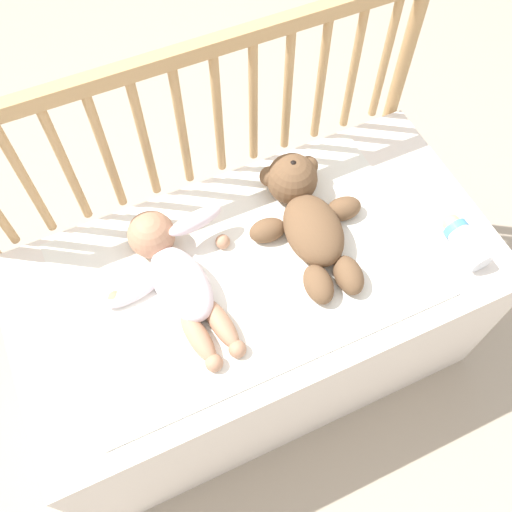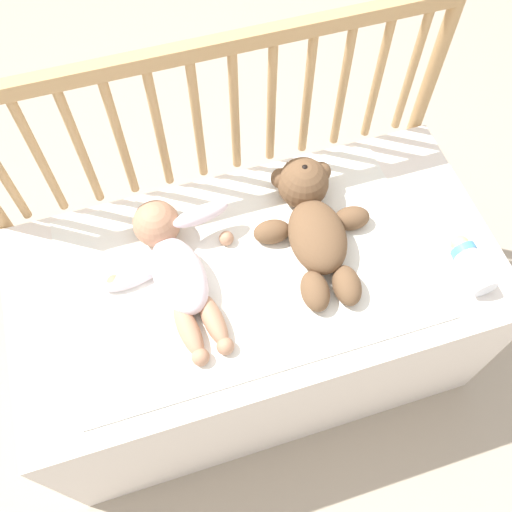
% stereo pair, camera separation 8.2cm
% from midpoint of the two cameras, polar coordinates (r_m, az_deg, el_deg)
% --- Properties ---
extents(ground_plane, '(12.00, 12.00, 0.00)m').
position_cam_midpoint_polar(ground_plane, '(1.86, -1.20, -9.52)').
color(ground_plane, tan).
extents(crib_mattress, '(1.17, 0.60, 0.54)m').
position_cam_midpoint_polar(crib_mattress, '(1.60, -1.38, -6.15)').
color(crib_mattress, white).
rests_on(crib_mattress, ground_plane).
extents(crib_rail, '(1.17, 0.04, 0.96)m').
position_cam_midpoint_polar(crib_rail, '(1.43, -7.07, 11.37)').
color(crib_rail, tan).
rests_on(crib_rail, ground_plane).
extents(blanket, '(0.86, 0.53, 0.01)m').
position_cam_midpoint_polar(blanket, '(1.36, -2.81, -1.42)').
color(blanket, white).
rests_on(blanket, crib_mattress).
extents(teddy_bear, '(0.29, 0.40, 0.13)m').
position_cam_midpoint_polar(teddy_bear, '(1.38, 3.40, 4.06)').
color(teddy_bear, brown).
rests_on(teddy_bear, crib_mattress).
extents(baby, '(0.33, 0.42, 0.11)m').
position_cam_midpoint_polar(baby, '(1.32, -9.88, -1.76)').
color(baby, white).
rests_on(baby, crib_mattress).
extents(baby_bottle, '(0.06, 0.15, 0.06)m').
position_cam_midpoint_polar(baby_bottle, '(1.44, 18.62, 1.40)').
color(baby_bottle, white).
rests_on(baby_bottle, crib_mattress).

